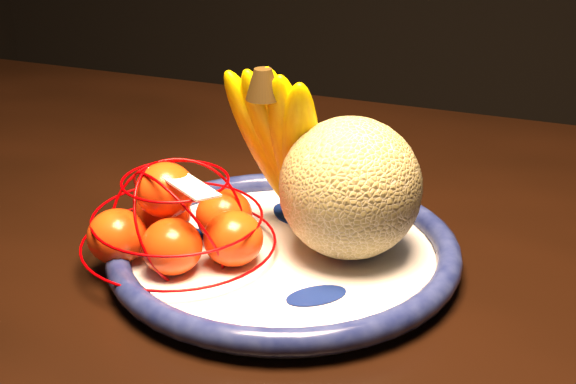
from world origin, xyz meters
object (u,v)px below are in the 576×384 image
(fruit_bowl, at_px, (284,252))
(cantaloupe, at_px, (350,188))
(dining_table, at_px, (190,272))
(mandarin_bag, at_px, (179,223))
(banana_bunch, at_px, (283,140))

(fruit_bowl, bearing_deg, cantaloupe, 22.08)
(fruit_bowl, bearing_deg, dining_table, 152.42)
(dining_table, height_order, fruit_bowl, fruit_bowl)
(mandarin_bag, bearing_deg, cantaloupe, 22.38)
(cantaloupe, height_order, banana_bunch, banana_bunch)
(banana_bunch, bearing_deg, cantaloupe, -7.94)
(dining_table, height_order, cantaloupe, cantaloupe)
(dining_table, distance_m, banana_bunch, 0.22)
(dining_table, xyz_separation_m, banana_bunch, (0.12, -0.03, 0.18))
(mandarin_bag, bearing_deg, fruit_bowl, 22.57)
(cantaloupe, bearing_deg, banana_bunch, 161.71)
(dining_table, bearing_deg, fruit_bowl, -27.42)
(mandarin_bag, bearing_deg, banana_bunch, 50.32)
(cantaloupe, xyz_separation_m, mandarin_bag, (-0.14, -0.06, -0.03))
(dining_table, bearing_deg, mandarin_bag, -64.13)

